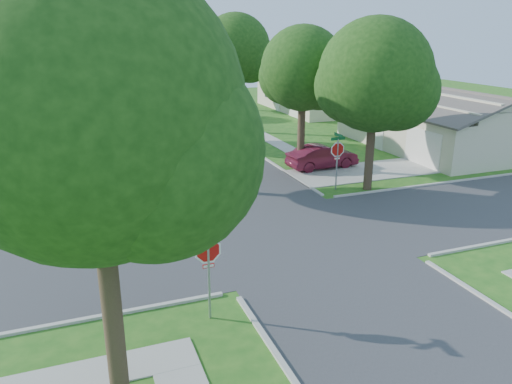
{
  "coord_description": "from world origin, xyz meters",
  "views": [
    {
      "loc": [
        -7.9,
        -17.03,
        8.07
      ],
      "look_at": [
        -1.03,
        1.26,
        1.6
      ],
      "focal_mm": 35.0,
      "sensor_mm": 36.0,
      "label": 1
    }
  ],
  "objects": [
    {
      "name": "tree_sw_corner",
      "position": [
        -7.44,
        -6.99,
        6.26
      ],
      "size": [
        6.21,
        6.0,
        9.55
      ],
      "color": "#38281C",
      "rests_on": "ground"
    },
    {
      "name": "sidewalk_ne",
      "position": [
        6.1,
        26.0,
        0.02
      ],
      "size": [
        1.2,
        40.0,
        0.04
      ],
      "primitive_type": "cube",
      "color": "#9E9B91",
      "rests_on": "ground"
    },
    {
      "name": "tree_w_far",
      "position": [
        -4.65,
        34.01,
        5.51
      ],
      "size": [
        4.76,
        4.6,
        8.04
      ],
      "color": "#38281C",
      "rests_on": "ground"
    },
    {
      "name": "tree_w_near",
      "position": [
        -4.64,
        9.01,
        6.12
      ],
      "size": [
        5.38,
        5.2,
        8.97
      ],
      "color": "#38281C",
      "rests_on": "ground"
    },
    {
      "name": "tree_e_far",
      "position": [
        4.75,
        34.01,
        5.98
      ],
      "size": [
        5.17,
        5.0,
        8.72
      ],
      "color": "#38281C",
      "rests_on": "ground"
    },
    {
      "name": "driveway",
      "position": [
        7.9,
        7.1,
        0.03
      ],
      "size": [
        8.8,
        3.6,
        0.05
      ],
      "primitive_type": "cube",
      "color": "#9E9B91",
      "rests_on": "ground"
    },
    {
      "name": "car_driveway",
      "position": [
        6.0,
        8.7,
        0.71
      ],
      "size": [
        4.41,
        1.8,
        1.42
      ],
      "primitive_type": "imported",
      "rotation": [
        0.0,
        0.0,
        1.64
      ],
      "color": "#4E101E",
      "rests_on": "ground"
    },
    {
      "name": "house_ne_near",
      "position": [
        15.99,
        11.0,
        1.52
      ],
      "size": [
        8.42,
        13.6,
        4.23
      ],
      "color": "#BBB193",
      "rests_on": "ground"
    },
    {
      "name": "house_ne_far",
      "position": [
        15.99,
        29.0,
        1.52
      ],
      "size": [
        8.42,
        13.6,
        4.23
      ],
      "color": "#BBB193",
      "rests_on": "ground"
    },
    {
      "name": "ground",
      "position": [
        0.0,
        0.0,
        0.0
      ],
      "size": [
        100.0,
        100.0,
        0.0
      ],
      "primitive_type": "plane",
      "color": "#205918",
      "rests_on": "ground"
    },
    {
      "name": "tree_ne_corner",
      "position": [
        6.36,
        4.21,
        5.59
      ],
      "size": [
        5.8,
        5.6,
        8.66
      ],
      "color": "#38281C",
      "rests_on": "ground"
    },
    {
      "name": "road_ns",
      "position": [
        0.0,
        0.0,
        0.0
      ],
      "size": [
        7.0,
        100.0,
        0.02
      ],
      "primitive_type": "cube",
      "color": "#333335",
      "rests_on": "ground"
    },
    {
      "name": "car_curb_west",
      "position": [
        -1.2,
        34.39,
        0.63
      ],
      "size": [
        1.99,
        4.41,
        1.25
      ],
      "primitive_type": "imported",
      "rotation": [
        0.0,
        0.0,
        3.09
      ],
      "color": "black",
      "rests_on": "ground"
    },
    {
      "name": "tree_e_mid",
      "position": [
        4.76,
        21.01,
        6.25
      ],
      "size": [
        5.59,
        5.4,
        9.21
      ],
      "color": "#38281C",
      "rests_on": "ground"
    },
    {
      "name": "car_curb_east",
      "position": [
        1.78,
        19.45,
        0.71
      ],
      "size": [
        1.79,
        4.19,
        1.41
      ],
      "primitive_type": "imported",
      "rotation": [
        0.0,
        0.0,
        -0.03
      ],
      "color": "black",
      "rests_on": "ground"
    },
    {
      "name": "stop_sign_ne",
      "position": [
        4.7,
        4.7,
        2.03
      ],
      "size": [
        1.05,
        0.8,
        2.98
      ],
      "color": "gray",
      "rests_on": "ground"
    },
    {
      "name": "stop_sign_sw",
      "position": [
        -4.7,
        -4.7,
        2.03
      ],
      "size": [
        1.05,
        0.8,
        2.98
      ],
      "color": "gray",
      "rests_on": "ground"
    },
    {
      "name": "sidewalk_nw",
      "position": [
        -6.1,
        26.0,
        0.02
      ],
      "size": [
        1.2,
        40.0,
        0.04
      ],
      "primitive_type": "cube",
      "color": "#9E9B91",
      "rests_on": "ground"
    },
    {
      "name": "tree_w_mid",
      "position": [
        -4.64,
        21.01,
        6.49
      ],
      "size": [
        5.8,
        5.6,
        9.56
      ],
      "color": "#38281C",
      "rests_on": "ground"
    },
    {
      "name": "tree_e_near",
      "position": [
        4.75,
        9.01,
        5.64
      ],
      "size": [
        4.97,
        4.8,
        8.28
      ],
      "color": "#38281C",
      "rests_on": "ground"
    }
  ]
}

